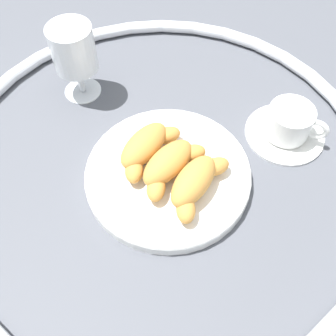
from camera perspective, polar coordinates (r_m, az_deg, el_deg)
name	(u,v)px	position (r m, az deg, el deg)	size (l,w,h in m)	color
ground_plane	(161,162)	(0.66, -1.05, 0.92)	(2.20, 2.20, 0.00)	#4C4F56
table_chrome_rim	(161,157)	(0.65, -1.07, 1.53)	(0.71, 0.71, 0.02)	silver
pastry_plate	(168,174)	(0.63, 0.00, -0.89)	(0.26, 0.26, 0.02)	white
croissant_large	(146,147)	(0.62, -3.22, 3.05)	(0.13, 0.08, 0.04)	#CC893D
croissant_small	(170,164)	(0.60, 0.23, 0.52)	(0.13, 0.09, 0.04)	#CC893D
croissant_extra	(195,183)	(0.59, 3.94, -2.12)	(0.13, 0.08, 0.04)	#CC893D
coffee_cup_near	(289,125)	(0.70, 16.93, 5.92)	(0.14, 0.14, 0.06)	white
juice_glass_left	(74,52)	(0.72, -13.40, 15.90)	(0.08, 0.08, 0.14)	white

